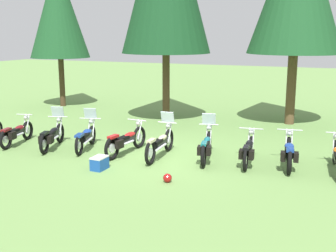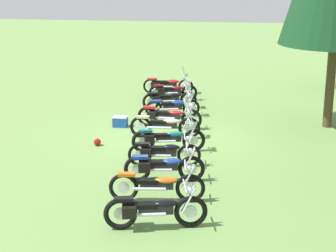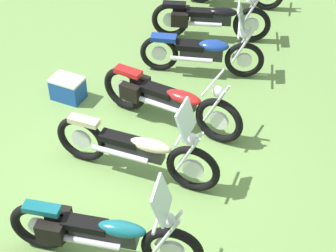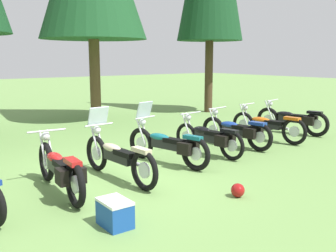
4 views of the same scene
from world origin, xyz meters
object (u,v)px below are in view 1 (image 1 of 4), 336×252
motorcycle_4 (126,141)px  pine_tree_0 (58,10)px  motorcycle_3 (86,136)px  dropped_helmet (167,178)px  motorcycle_5 (160,143)px  motorcycle_6 (206,146)px  motorcycle_7 (248,150)px  motorcycle_2 (52,135)px  motorcycle_1 (16,133)px  picnic_cooler (99,163)px  motorcycle_8 (289,153)px

motorcycle_4 → pine_tree_0: bearing=51.8°
motorcycle_3 → dropped_helmet: size_ratio=8.79×
motorcycle_5 → motorcycle_6: bearing=-82.7°
motorcycle_7 → motorcycle_4: bearing=89.5°
motorcycle_5 → motorcycle_7: 2.81m
motorcycle_3 → motorcycle_4: bearing=-105.7°
motorcycle_2 → motorcycle_3: bearing=-91.6°
motorcycle_6 → motorcycle_7: bearing=-100.1°
motorcycle_1 → motorcycle_3: 2.71m
motorcycle_1 → motorcycle_2: size_ratio=0.97×
pine_tree_0 → picnic_cooler: size_ratio=14.41×
motorcycle_4 → motorcycle_5: 1.23m
motorcycle_7 → picnic_cooler: motorcycle_7 is taller
motorcycle_1 → motorcycle_7: (8.22, 0.88, 0.02)m
motorcycle_3 → dropped_helmet: bearing=-133.6°
motorcycle_2 → motorcycle_6: motorcycle_6 is taller
motorcycle_4 → dropped_helmet: 3.15m
motorcycle_4 → motorcycle_5: bearing=-80.7°
motorcycle_7 → motorcycle_8: motorcycle_8 is taller
motorcycle_2 → dropped_helmet: (5.08, -1.68, -0.34)m
motorcycle_7 → dropped_helmet: (-1.63, -2.47, -0.33)m
motorcycle_4 → motorcycle_6: 2.71m
motorcycle_3 → motorcycle_6: motorcycle_6 is taller
motorcycle_1 → dropped_helmet: size_ratio=8.87×
motorcycle_3 → motorcycle_4: size_ratio=0.87×
motorcycle_3 → pine_tree_0: bearing=24.7°
motorcycle_2 → motorcycle_3: size_ratio=1.04×
motorcycle_6 → motorcycle_3: bearing=83.1°
motorcycle_4 → motorcycle_5: motorcycle_5 is taller
motorcycle_2 → pine_tree_0: pine_tree_0 is taller
motorcycle_2 → motorcycle_6: (5.38, 0.74, 0.00)m
picnic_cooler → dropped_helmet: size_ratio=2.20×
motorcycle_5 → dropped_helmet: 2.46m
picnic_cooler → motorcycle_3: bearing=132.6°
pine_tree_0 → picnic_cooler: pine_tree_0 is taller
motorcycle_3 → pine_tree_0: size_ratio=0.28×
motorcycle_5 → motorcycle_2: bearing=93.2°
motorcycle_1 → motorcycle_3: (2.67, 0.43, 0.03)m
dropped_helmet → pine_tree_0: bearing=137.8°
motorcycle_1 → motorcycle_2: motorcycle_2 is taller
motorcycle_2 → motorcycle_7: motorcycle_2 is taller
motorcycle_1 → motorcycle_7: bearing=-94.8°
motorcycle_2 → dropped_helmet: size_ratio=9.16×
motorcycle_7 → motorcycle_3: bearing=87.9°
motorcycle_1 → motorcycle_5: 5.46m
motorcycle_4 → motorcycle_8: (5.20, 0.62, -0.01)m
motorcycle_1 → pine_tree_0: 9.67m
motorcycle_7 → pine_tree_0: size_ratio=0.28×
motorcycle_2 → motorcycle_7: 6.76m
motorcycle_6 → motorcycle_8: bearing=-96.8°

